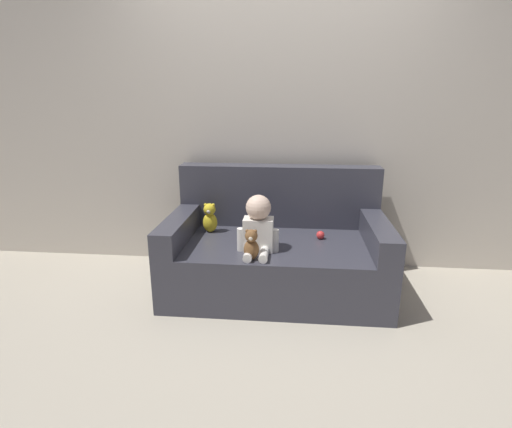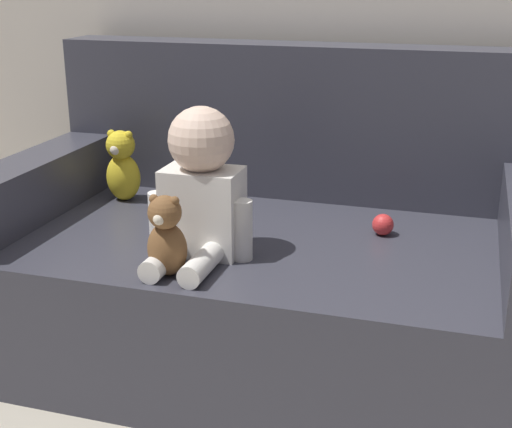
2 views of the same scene
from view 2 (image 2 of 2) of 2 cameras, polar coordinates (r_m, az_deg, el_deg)
The scene contains 6 objects.
ground_plane at distance 2.27m, azimuth 0.78°, elevation -10.91°, with size 12.00×12.00×0.00m, color #B7AD99.
couch at distance 2.20m, azimuth 1.32°, elevation -3.22°, with size 1.63×0.96×0.90m.
person_baby at distance 1.88m, azimuth -4.48°, elevation 1.93°, with size 0.30×0.33×0.40m.
teddy_bear_brown at distance 1.77m, azimuth -7.19°, elevation -1.77°, with size 0.10×0.10×0.21m.
plush_toy_side at distance 2.38m, azimuth -10.65°, elevation 3.80°, with size 0.11×0.11×0.24m.
toy_ball at distance 2.09m, azimuth 10.12°, elevation -0.84°, with size 0.06×0.06×0.06m.
Camera 2 is at (0.54, -1.89, 1.13)m, focal length 50.00 mm.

